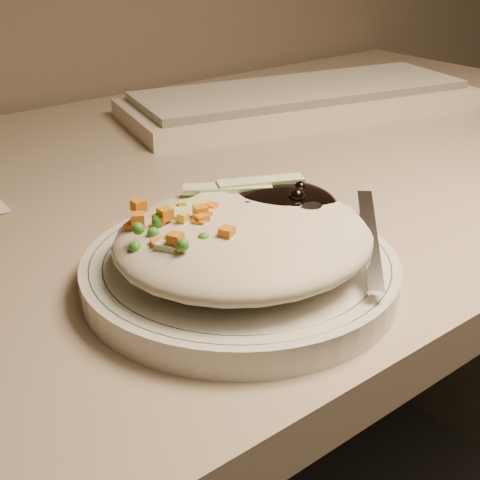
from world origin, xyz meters
TOP-DOWN VIEW (x-y plane):
  - desk at (0.00, 1.38)m, footprint 1.40×0.70m
  - plate at (-0.11, 1.17)m, footprint 0.23×0.23m
  - plate_rim at (-0.11, 1.17)m, footprint 0.22×0.22m
  - meal at (-0.11, 1.16)m, footprint 0.21×0.19m
  - keyboard at (0.26, 1.49)m, footprint 0.52×0.28m

SIDE VIEW (x-z plane):
  - desk at x=0.00m, z-range 0.17..0.91m
  - plate at x=-0.11m, z-range 0.74..0.76m
  - keyboard at x=0.26m, z-range 0.74..0.77m
  - plate_rim at x=-0.11m, z-range 0.76..0.76m
  - meal at x=-0.11m, z-range 0.76..0.81m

